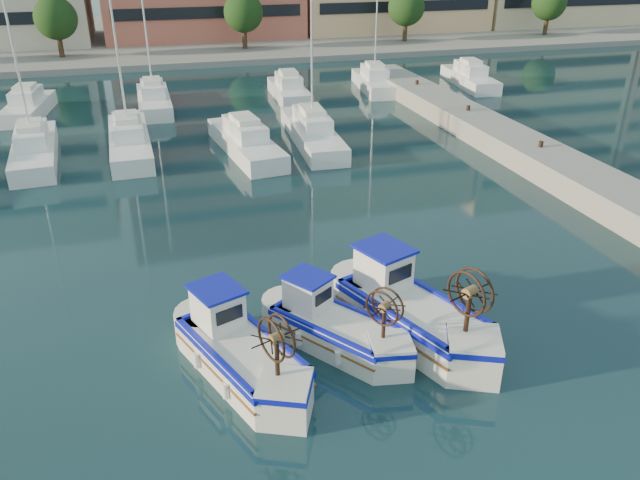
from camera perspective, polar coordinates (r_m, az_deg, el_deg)
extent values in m
plane|color=#1B4047|center=(18.96, 9.65, -11.07)|extent=(300.00, 300.00, 0.00)
cube|color=gray|center=(31.29, 25.40, 3.44)|extent=(3.00, 60.00, 1.20)
cube|color=gray|center=(81.48, -11.48, 17.88)|extent=(180.00, 40.00, 0.60)
cylinder|color=#3F2B19|center=(67.99, -22.62, 15.94)|extent=(0.50, 0.50, 3.00)
sphere|color=#1F4117|center=(67.65, -23.03, 18.17)|extent=(4.00, 4.00, 4.00)
cylinder|color=#3F2B19|center=(68.55, -6.90, 17.72)|extent=(0.50, 0.50, 3.00)
sphere|color=#1F4117|center=(68.21, -7.03, 19.97)|extent=(4.00, 4.00, 4.00)
cylinder|color=#3F2B19|center=(73.64, 7.77, 18.25)|extent=(0.50, 0.50, 3.00)
sphere|color=#1F4117|center=(73.33, 7.90, 20.34)|extent=(4.00, 4.00, 4.00)
cylinder|color=#3F2B19|center=(82.43, 19.93, 17.85)|extent=(0.50, 0.50, 3.00)
sphere|color=#1F4117|center=(82.15, 20.23, 19.70)|extent=(4.00, 4.00, 4.00)
cube|color=white|center=(38.44, -24.61, 7.37)|extent=(2.88, 9.20, 1.00)
cylinder|color=silver|center=(37.26, -26.23, 15.36)|extent=(0.12, 0.12, 11.00)
cube|color=white|center=(38.21, -17.00, 8.51)|extent=(2.43, 9.70, 1.00)
cylinder|color=silver|center=(37.02, -18.14, 16.63)|extent=(0.12, 0.12, 11.00)
cube|color=white|center=(36.53, -6.81, 8.69)|extent=(3.29, 9.06, 1.00)
cube|color=white|center=(38.18, -0.72, 9.64)|extent=(2.79, 10.04, 1.00)
cylinder|color=silver|center=(36.99, -0.77, 17.84)|extent=(0.12, 0.12, 11.00)
cube|color=white|center=(48.54, -25.07, 10.83)|extent=(3.07, 7.32, 1.00)
cube|color=white|center=(47.58, -14.93, 12.12)|extent=(2.21, 8.44, 1.00)
cylinder|color=silver|center=(46.63, -15.74, 18.67)|extent=(0.12, 0.12, 11.00)
cube|color=white|center=(49.03, -2.85, 13.34)|extent=(2.55, 7.32, 1.00)
cube|color=white|center=(52.22, 4.97, 14.07)|extent=(3.21, 7.99, 1.00)
cylinder|color=silver|center=(51.36, 5.22, 20.08)|extent=(0.12, 0.12, 11.00)
cube|color=white|center=(54.98, 13.50, 14.09)|extent=(3.23, 8.54, 1.00)
cube|color=silver|center=(18.09, -7.15, -10.80)|extent=(3.30, 4.71, 1.08)
cube|color=#0D14AC|center=(17.85, -7.22, -9.74)|extent=(3.40, 4.86, 0.17)
cube|color=#1830BB|center=(17.89, -7.21, -9.91)|extent=(2.76, 4.16, 0.06)
cube|color=white|center=(18.37, -9.33, -6.12)|extent=(1.54, 1.66, 1.14)
cube|color=#0D14AC|center=(18.05, -9.47, -4.45)|extent=(1.74, 1.86, 0.08)
cylinder|color=#331E14|center=(16.12, -3.94, -10.79)|extent=(0.12, 0.12, 1.20)
cylinder|color=brown|center=(15.75, -4.01, -8.93)|extent=(0.41, 0.39, 0.29)
torus|color=#331E14|center=(15.68, -4.49, -9.12)|extent=(0.50, 1.15, 1.21)
torus|color=#331E14|center=(15.82, -3.54, -8.74)|extent=(0.50, 1.15, 1.21)
cube|color=silver|center=(19.12, 1.49, -8.49)|extent=(3.61, 4.16, 0.98)
cube|color=#0D14AC|center=(18.91, 1.50, -7.57)|extent=(3.72, 4.28, 0.15)
cube|color=#1830BB|center=(18.95, 1.50, -7.71)|extent=(3.08, 3.63, 0.06)
cube|color=white|center=(19.17, -1.13, -4.84)|extent=(1.53, 1.58, 1.02)
cube|color=#0D14AC|center=(18.89, -1.14, -3.39)|extent=(1.73, 1.77, 0.07)
cylinder|color=#331E14|center=(17.76, 5.85, -7.65)|extent=(0.11, 0.11, 1.08)
cylinder|color=brown|center=(17.44, 5.93, -6.08)|extent=(0.39, 0.38, 0.26)
torus|color=#331E14|center=(17.34, 5.68, -6.27)|extent=(0.68, 0.93, 1.09)
torus|color=#331E14|center=(17.54, 6.19, -5.89)|extent=(0.68, 0.93, 1.09)
cube|color=silver|center=(19.71, 8.39, -7.22)|extent=(3.67, 5.24, 1.21)
cube|color=#0D14AC|center=(19.47, 8.47, -6.10)|extent=(3.78, 5.40, 0.18)
cube|color=#1830BB|center=(19.51, 8.46, -6.28)|extent=(3.07, 4.63, 0.07)
cube|color=white|center=(19.91, 5.82, -2.55)|extent=(1.72, 1.85, 1.26)
cube|color=#0D14AC|center=(19.59, 5.91, -0.79)|extent=(1.94, 2.07, 0.09)
cylinder|color=#331E14|center=(17.91, 13.34, -6.62)|extent=(0.14, 0.14, 1.33)
cylinder|color=brown|center=(17.54, 13.57, -4.66)|extent=(0.46, 0.43, 0.32)
torus|color=#331E14|center=(17.43, 13.21, -4.85)|extent=(0.56, 1.28, 1.34)
torus|color=#331E14|center=(17.66, 13.94, -4.48)|extent=(0.56, 1.28, 1.34)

